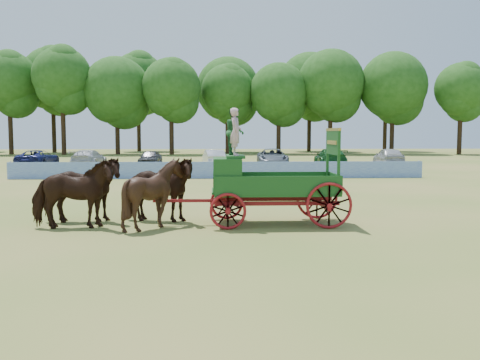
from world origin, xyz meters
The scene contains 9 objects.
ground centered at (0.00, 0.00, 0.00)m, with size 160.00×160.00×0.00m, color olive.
horse_lead_left centered at (-5.42, 0.52, 1.05)m, with size 1.13×2.48×2.09m, color black.
horse_lead_right centered at (-5.42, 1.62, 1.05)m, with size 1.13×2.48×2.09m, color black.
horse_wheel_left centered at (-3.02, 0.52, 1.05)m, with size 1.69×1.90×2.10m, color black.
horse_wheel_right centered at (-3.02, 1.62, 1.05)m, with size 1.13×2.48×2.09m, color black.
farm_dray centered at (-0.04, 1.09, 1.58)m, with size 6.00×2.00×3.64m.
sponsor_banner centered at (-1.00, 18.00, 0.53)m, with size 26.00×0.08×1.05m, color #1F46A9.
parked_cars centered at (-5.08, 29.74, 0.75)m, with size 41.76×6.77×1.60m.
treeline centered at (-4.29, 60.61, 9.65)m, with size 90.62×21.78×15.30m.
Camera 1 is at (-1.18, -15.42, 2.84)m, focal length 40.00 mm.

